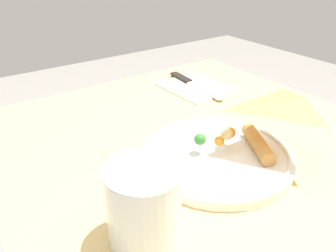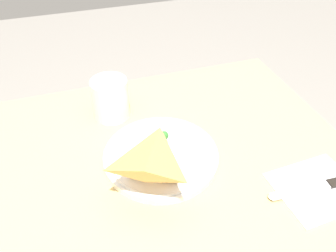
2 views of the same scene
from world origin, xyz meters
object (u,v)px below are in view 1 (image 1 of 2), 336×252
(butter_knife, at_px, (192,84))
(dining_table, at_px, (228,225))
(napkin_folded, at_px, (195,87))
(plate_pizza, at_px, (219,153))
(milk_glass, at_px, (144,207))

(butter_knife, bearing_deg, dining_table, -23.37)
(dining_table, distance_m, napkin_folded, 0.37)
(plate_pizza, relative_size, napkin_folded, 1.46)
(plate_pizza, distance_m, milk_glass, 0.20)
(butter_knife, bearing_deg, plate_pizza, -27.94)
(dining_table, relative_size, milk_glass, 8.91)
(plate_pizza, bearing_deg, dining_table, 34.98)
(napkin_folded, distance_m, butter_knife, 0.01)
(plate_pizza, bearing_deg, napkin_folded, 147.48)
(dining_table, distance_m, butter_knife, 0.38)
(plate_pizza, height_order, napkin_folded, plate_pizza)
(plate_pizza, height_order, butter_knife, plate_pizza)
(napkin_folded, relative_size, butter_knife, 0.81)
(milk_glass, height_order, butter_knife, milk_glass)
(dining_table, xyz_separation_m, butter_knife, (-0.31, 0.16, 0.15))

